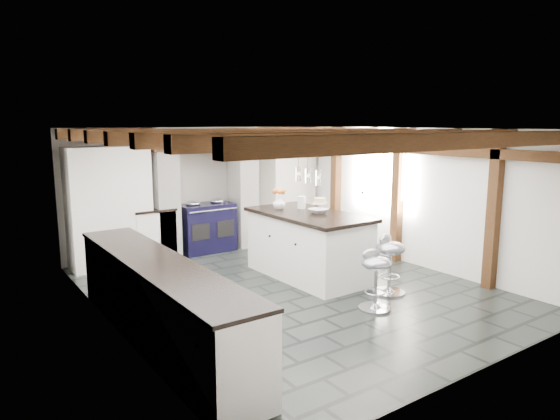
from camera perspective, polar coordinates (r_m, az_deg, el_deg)
ground at (r=7.32m, az=1.16°, el=-9.04°), size 6.00×6.00×0.00m
room_shell at (r=7.93m, az=-8.44°, el=0.29°), size 6.00×6.03×6.00m
range_cooker at (r=9.42m, az=-8.45°, el=-1.89°), size 1.00×0.63×0.99m
kitchen_island at (r=7.78m, az=3.21°, el=-3.91°), size 1.10×2.07×1.35m
bar_stool_near at (r=7.17m, az=12.39°, el=-5.31°), size 0.50×0.50×0.84m
bar_stool_far at (r=6.54m, az=10.86°, el=-7.04°), size 0.44×0.44×0.79m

